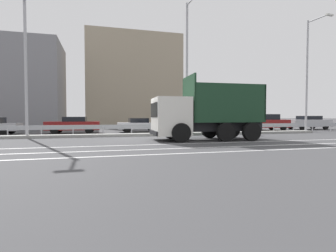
# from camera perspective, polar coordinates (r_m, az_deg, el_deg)

# --- Properties ---
(ground_plane) EXTENTS (320.00, 320.00, 0.00)m
(ground_plane) POSITION_cam_1_polar(r_m,az_deg,el_deg) (16.23, -6.32, -2.82)
(ground_plane) COLOR #424244
(lane_strip_0) EXTENTS (54.46, 0.16, 0.01)m
(lane_strip_0) POSITION_cam_1_polar(r_m,az_deg,el_deg) (14.14, 11.46, -3.57)
(lane_strip_0) COLOR silver
(lane_strip_0) RESTS_ON ground_plane
(lane_strip_1) EXTENTS (54.46, 0.16, 0.01)m
(lane_strip_1) POSITION_cam_1_polar(r_m,az_deg,el_deg) (12.57, 15.12, -4.30)
(lane_strip_1) COLOR silver
(lane_strip_1) RESTS_ON ground_plane
(lane_strip_2) EXTENTS (54.46, 0.16, 0.01)m
(lane_strip_2) POSITION_cam_1_polar(r_m,az_deg,el_deg) (11.29, 19.02, -5.06)
(lane_strip_2) COLOR silver
(lane_strip_2) RESTS_ON ground_plane
(median_island) EXTENTS (29.95, 1.10, 0.18)m
(median_island) POSITION_cam_1_polar(r_m,az_deg,el_deg) (18.78, -7.52, -1.89)
(median_island) COLOR gray
(median_island) RESTS_ON ground_plane
(median_guardrail) EXTENTS (54.46, 0.09, 0.78)m
(median_guardrail) POSITION_cam_1_polar(r_m,az_deg,el_deg) (19.84, -7.94, -0.29)
(median_guardrail) COLOR #9EA0A5
(median_guardrail) RESTS_ON ground_plane
(dump_truck) EXTENTS (6.57, 3.04, 3.74)m
(dump_truck) POSITION_cam_1_polar(r_m,az_deg,el_deg) (15.44, 5.77, 1.76)
(dump_truck) COLOR silver
(dump_truck) RESTS_ON ground_plane
(median_road_sign) EXTENTS (0.67, 0.16, 2.38)m
(median_road_sign) POSITION_cam_1_polar(r_m,az_deg,el_deg) (21.18, 13.66, 1.60)
(median_road_sign) COLOR white
(median_road_sign) RESTS_ON ground_plane
(street_lamp_1) EXTENTS (0.70, 2.13, 8.80)m
(street_lamp_1) POSITION_cam_1_polar(r_m,az_deg,el_deg) (19.13, -28.69, 12.34)
(street_lamp_1) COLOR #ADADB2
(street_lamp_1) RESTS_ON ground_plane
(street_lamp_2) EXTENTS (0.71, 1.88, 9.84)m
(street_lamp_2) POSITION_cam_1_polar(r_m,az_deg,el_deg) (20.15, 4.26, 13.49)
(street_lamp_2) COLOR #ADADB2
(street_lamp_2) RESTS_ON ground_plane
(street_lamp_3) EXTENTS (0.72, 2.20, 9.57)m
(street_lamp_3) POSITION_cam_1_polar(r_m,az_deg,el_deg) (25.78, 28.25, 10.51)
(street_lamp_3) COLOR #ADADB2
(street_lamp_3) RESTS_ON ground_plane
(parked_car_3) EXTENTS (4.22, 2.14, 1.36)m
(parked_car_3) POSITION_cam_1_polar(r_m,az_deg,el_deg) (22.71, -19.84, 0.26)
(parked_car_3) COLOR maroon
(parked_car_3) RESTS_ON ground_plane
(parked_car_4) EXTENTS (3.81, 1.97, 1.24)m
(parked_car_4) POSITION_cam_1_polar(r_m,az_deg,el_deg) (23.26, -6.24, 0.27)
(parked_car_4) COLOR silver
(parked_car_4) RESTS_ON ground_plane
(parked_car_5) EXTENTS (4.80, 1.95, 1.27)m
(parked_car_5) POSITION_cam_1_polar(r_m,az_deg,el_deg) (25.05, 8.46, 0.43)
(parked_car_5) COLOR #335B33
(parked_car_5) RESTS_ON ground_plane
(parked_car_6) EXTENTS (4.39, 2.05, 1.61)m
(parked_car_6) POSITION_cam_1_polar(r_m,az_deg,el_deg) (27.66, 20.50, 0.75)
(parked_car_6) COLOR maroon
(parked_car_6) RESTS_ON ground_plane
(parked_car_7) EXTENTS (4.66, 2.07, 1.45)m
(parked_car_7) POSITION_cam_1_polar(r_m,az_deg,el_deg) (31.68, 28.17, 0.70)
(parked_car_7) COLOR #A3A3A8
(parked_car_7) RESTS_ON ground_plane
(background_building_0) EXTENTS (12.44, 8.28, 10.15)m
(background_building_0) POSITION_cam_1_polar(r_m,az_deg,el_deg) (36.37, -31.88, 7.60)
(background_building_0) COLOR gray
(background_building_0) RESTS_ON ground_plane
(background_building_1) EXTENTS (13.11, 8.58, 12.88)m
(background_building_1) POSITION_cam_1_polar(r_m,az_deg,el_deg) (39.80, -7.76, 9.37)
(background_building_1) COLOR tan
(background_building_1) RESTS_ON ground_plane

